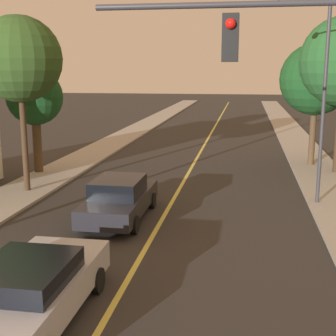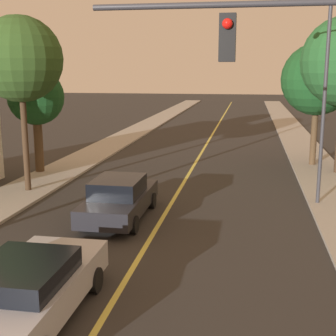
{
  "view_description": "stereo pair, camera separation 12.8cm",
  "coord_description": "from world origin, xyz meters",
  "px_view_note": "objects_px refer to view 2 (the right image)",
  "views": [
    {
      "loc": [
        2.79,
        -3.78,
        5.18
      ],
      "look_at": [
        0.0,
        13.03,
        1.6
      ],
      "focal_mm": 50.0,
      "sensor_mm": 36.0,
      "label": 1
    },
    {
      "loc": [
        2.91,
        -3.76,
        5.18
      ],
      "look_at": [
        0.0,
        13.03,
        1.6
      ],
      "focal_mm": 50.0,
      "sensor_mm": 36.0,
      "label": 2
    }
  ],
  "objects_px": {
    "car_near_lane_second": "(119,198)",
    "streetlamp_right": "(313,71)",
    "tree_right_far": "(317,80)",
    "traffic_signal_mast": "(324,101)",
    "car_near_lane_front": "(27,290)",
    "tree_left_far": "(20,60)",
    "tree_left_near": "(36,98)"
  },
  "relations": [
    {
      "from": "car_near_lane_front",
      "to": "tree_right_far",
      "type": "relative_size",
      "value": 0.74
    },
    {
      "from": "traffic_signal_mast",
      "to": "tree_left_far",
      "type": "distance_m",
      "value": 13.9
    },
    {
      "from": "streetlamp_right",
      "to": "tree_right_far",
      "type": "distance_m",
      "value": 7.86
    },
    {
      "from": "traffic_signal_mast",
      "to": "tree_left_near",
      "type": "distance_m",
      "value": 17.21
    },
    {
      "from": "car_near_lane_front",
      "to": "tree_left_far",
      "type": "bearing_deg",
      "value": 116.22
    },
    {
      "from": "streetlamp_right",
      "to": "tree_left_far",
      "type": "xyz_separation_m",
      "value": [
        -11.55,
        -0.09,
        0.46
      ]
    },
    {
      "from": "tree_left_far",
      "to": "tree_left_near",
      "type": "bearing_deg",
      "value": 107.43
    },
    {
      "from": "car_near_lane_front",
      "to": "tree_left_far",
      "type": "relative_size",
      "value": 0.66
    },
    {
      "from": "streetlamp_right",
      "to": "tree_right_far",
      "type": "relative_size",
      "value": 1.22
    },
    {
      "from": "car_near_lane_second",
      "to": "car_near_lane_front",
      "type": "bearing_deg",
      "value": -90.0
    },
    {
      "from": "car_near_lane_front",
      "to": "car_near_lane_second",
      "type": "distance_m",
      "value": 7.04
    },
    {
      "from": "car_near_lane_second",
      "to": "tree_right_far",
      "type": "distance_m",
      "value": 13.88
    },
    {
      "from": "tree_left_far",
      "to": "tree_right_far",
      "type": "relative_size",
      "value": 1.12
    },
    {
      "from": "traffic_signal_mast",
      "to": "tree_right_far",
      "type": "distance_m",
      "value": 16.83
    },
    {
      "from": "traffic_signal_mast",
      "to": "tree_left_far",
      "type": "xyz_separation_m",
      "value": [
        -10.67,
        8.85,
        0.99
      ]
    },
    {
      "from": "car_near_lane_second",
      "to": "tree_right_far",
      "type": "height_order",
      "value": "tree_right_far"
    },
    {
      "from": "traffic_signal_mast",
      "to": "tree_left_far",
      "type": "relative_size",
      "value": 0.9
    },
    {
      "from": "car_near_lane_second",
      "to": "streetlamp_right",
      "type": "height_order",
      "value": "streetlamp_right"
    },
    {
      "from": "streetlamp_right",
      "to": "car_near_lane_second",
      "type": "bearing_deg",
      "value": -156.03
    },
    {
      "from": "streetlamp_right",
      "to": "tree_left_near",
      "type": "height_order",
      "value": "streetlamp_right"
    },
    {
      "from": "car_near_lane_front",
      "to": "car_near_lane_second",
      "type": "bearing_deg",
      "value": 90.0
    },
    {
      "from": "car_near_lane_front",
      "to": "tree_right_far",
      "type": "height_order",
      "value": "tree_right_far"
    },
    {
      "from": "car_near_lane_second",
      "to": "tree_left_near",
      "type": "distance_m",
      "value": 9.39
    },
    {
      "from": "traffic_signal_mast",
      "to": "tree_right_far",
      "type": "height_order",
      "value": "traffic_signal_mast"
    },
    {
      "from": "car_near_lane_front",
      "to": "tree_right_far",
      "type": "distance_m",
      "value": 19.83
    },
    {
      "from": "car_near_lane_front",
      "to": "tree_left_near",
      "type": "bearing_deg",
      "value": 113.96
    },
    {
      "from": "car_near_lane_front",
      "to": "car_near_lane_second",
      "type": "height_order",
      "value": "car_near_lane_second"
    },
    {
      "from": "car_near_lane_second",
      "to": "streetlamp_right",
      "type": "distance_m",
      "value": 8.52
    },
    {
      "from": "tree_left_near",
      "to": "tree_right_far",
      "type": "xyz_separation_m",
      "value": [
        13.91,
        4.2,
        0.86
      ]
    },
    {
      "from": "traffic_signal_mast",
      "to": "car_near_lane_front",
      "type": "bearing_deg",
      "value": -169.6
    },
    {
      "from": "tree_left_near",
      "to": "tree_left_far",
      "type": "height_order",
      "value": "tree_left_far"
    },
    {
      "from": "streetlamp_right",
      "to": "car_near_lane_front",
      "type": "bearing_deg",
      "value": -123.7
    }
  ]
}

